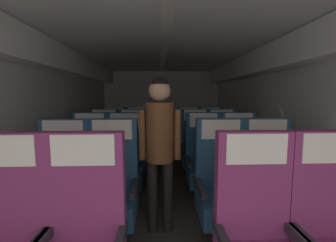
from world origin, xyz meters
The scene contains 20 objects.
ground centered at (0.00, 3.47, -0.01)m, with size 3.74×7.35×0.02m, color #3D3833.
fuselage_shell centered at (0.00, 3.76, 1.60)m, with size 3.62×7.00×2.24m.
seat_a_right_aisle centered at (1.05, 1.46, 0.50)m, with size 0.53×0.52×1.20m.
seat_b_left_window centered at (-1.05, 2.31, 0.50)m, with size 0.53×0.52×1.20m.
seat_b_left_aisle centered at (-0.56, 2.32, 0.50)m, with size 0.53×0.52×1.20m.
seat_b_right_aisle centered at (1.05, 2.31, 0.50)m, with size 0.53×0.52×1.20m.
seat_b_right_window centered at (0.55, 2.31, 0.50)m, with size 0.53×0.52×1.20m.
seat_c_left_window centered at (-1.05, 3.18, 0.50)m, with size 0.53×0.52×1.20m.
seat_c_left_aisle centered at (-0.57, 3.18, 0.50)m, with size 0.53×0.52×1.20m.
seat_c_right_aisle centered at (1.05, 3.16, 0.50)m, with size 0.53×0.52×1.20m.
seat_c_right_window centered at (0.55, 3.18, 0.50)m, with size 0.53×0.52×1.20m.
seat_d_left_window centered at (-1.06, 4.03, 0.50)m, with size 0.53×0.52×1.20m.
seat_d_left_aisle centered at (-0.55, 4.01, 0.50)m, with size 0.53×0.52×1.20m.
seat_d_right_aisle centered at (1.05, 4.01, 0.50)m, with size 0.53×0.52×1.20m.
seat_d_right_window centered at (0.56, 4.02, 0.50)m, with size 0.53×0.52×1.20m.
seat_e_left_window centered at (-1.06, 4.87, 0.50)m, with size 0.53×0.52×1.20m.
seat_e_left_aisle centered at (-0.55, 4.86, 0.50)m, with size 0.53×0.52×1.20m.
seat_e_right_aisle centered at (1.06, 4.88, 0.50)m, with size 0.53×0.52×1.20m.
seat_e_right_window centered at (0.56, 4.88, 0.50)m, with size 0.53×0.52×1.20m.
flight_attendant centered at (-0.07, 2.40, 1.00)m, with size 0.43×0.28×1.62m.
Camera 1 is at (-0.08, 0.18, 1.43)m, focal length 23.56 mm.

